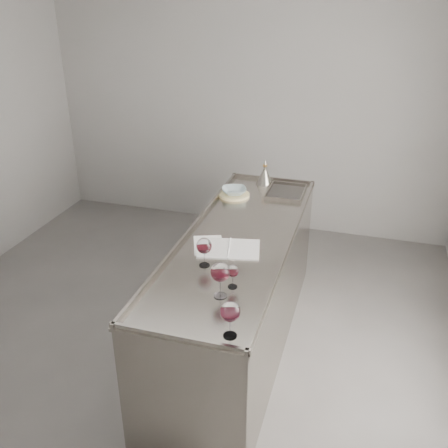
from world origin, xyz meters
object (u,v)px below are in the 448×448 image
(wine_glass_left, at_px, (204,247))
(ceramic_bowl, at_px, (234,191))
(wine_glass_right, at_px, (230,312))
(wine_funnel, at_px, (265,177))
(notebook, at_px, (229,249))
(counter, at_px, (238,292))
(wine_glass_middle, at_px, (220,273))
(wine_glass_small, at_px, (233,272))

(wine_glass_left, bearing_deg, ceramic_bowl, 96.33)
(wine_glass_right, height_order, wine_funnel, wine_funnel)
(wine_glass_right, xyz_separation_m, notebook, (-0.26, 0.89, -0.14))
(wine_glass_left, relative_size, ceramic_bowl, 0.95)
(counter, bearing_deg, notebook, -94.82)
(wine_glass_middle, distance_m, wine_glass_small, 0.13)
(counter, height_order, wine_glass_middle, wine_glass_middle)
(wine_glass_small, bearing_deg, ceramic_bowl, 105.27)
(wine_glass_middle, bearing_deg, wine_glass_right, -65.03)
(wine_funnel, bearing_deg, wine_glass_left, -92.14)
(wine_glass_right, bearing_deg, counter, 102.82)
(counter, relative_size, wine_glass_small, 16.43)
(wine_glass_left, xyz_separation_m, wine_glass_right, (0.36, -0.64, 0.01))
(wine_glass_right, xyz_separation_m, ceramic_bowl, (-0.49, 1.81, -0.10))
(ceramic_bowl, xyz_separation_m, wine_funnel, (0.19, 0.35, 0.03))
(wine_glass_left, bearing_deg, wine_glass_small, -38.01)
(ceramic_bowl, bearing_deg, counter, -71.85)
(wine_glass_middle, xyz_separation_m, wine_glass_small, (0.04, 0.12, -0.05))
(counter, relative_size, wine_glass_right, 11.69)
(wine_glass_left, distance_m, notebook, 0.30)
(wine_glass_left, relative_size, wine_funnel, 0.85)
(counter, xyz_separation_m, wine_funnel, (-0.05, 1.08, 0.54))
(counter, distance_m, notebook, 0.51)
(counter, relative_size, wine_glass_left, 12.40)
(wine_glass_middle, xyz_separation_m, notebook, (-0.11, 0.55, -0.15))
(wine_glass_right, bearing_deg, wine_glass_small, 104.18)
(wine_glass_right, relative_size, wine_funnel, 0.90)
(wine_glass_left, height_order, wine_glass_middle, wine_glass_middle)
(wine_glass_right, xyz_separation_m, wine_glass_small, (-0.11, 0.45, -0.04))
(counter, bearing_deg, wine_funnel, 92.78)
(wine_glass_left, relative_size, wine_glass_middle, 0.88)
(notebook, distance_m, wine_funnel, 1.28)
(ceramic_bowl, height_order, wine_funnel, wine_funnel)
(wine_glass_small, bearing_deg, counter, 101.85)
(counter, bearing_deg, ceramic_bowl, 108.15)
(wine_glass_middle, height_order, wine_funnel, wine_funnel)
(wine_glass_small, bearing_deg, wine_glass_middle, -109.60)
(wine_glass_left, height_order, wine_glass_small, wine_glass_left)
(wine_glass_right, xyz_separation_m, wine_funnel, (-0.30, 2.16, -0.08))
(wine_glass_right, relative_size, notebook, 0.45)
(wine_glass_right, relative_size, wine_glass_small, 1.41)
(counter, bearing_deg, wine_glass_right, -77.18)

